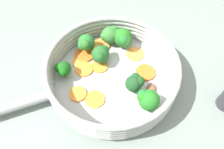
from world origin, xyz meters
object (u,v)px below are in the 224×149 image
at_px(broccoli_floret_2, 148,99).
at_px(carrot_slice_7, 101,56).
at_px(carrot_slice_6, 98,49).
at_px(broccoli_floret_5, 63,69).
at_px(carrot_slice_0, 100,66).
at_px(broccoli_floret_6, 123,38).
at_px(mushroom_piece_0, 151,88).
at_px(broccoli_floret_1, 86,43).
at_px(broccoli_floret_4, 101,54).
at_px(skillet, 112,80).
at_px(carrot_slice_1, 145,72).
at_px(carrot_slice_8, 135,54).
at_px(carrot_slice_10, 101,45).
at_px(carrot_slice_3, 84,55).
at_px(carrot_slice_2, 78,94).
at_px(carrot_slice_9, 95,99).
at_px(broccoli_floret_0, 135,82).
at_px(carrot_slice_4, 84,69).
at_px(broccoli_floret_3, 110,35).
at_px(carrot_slice_5, 79,62).

bearing_deg(broccoli_floret_2, carrot_slice_7, 38.84).
height_order(carrot_slice_6, broccoli_floret_5, broccoli_floret_5).
bearing_deg(carrot_slice_0, broccoli_floret_5, 109.43).
distance_m(broccoli_floret_6, mushroom_piece_0, 0.15).
height_order(broccoli_floret_1, broccoli_floret_4, broccoli_floret_1).
xyz_separation_m(skillet, carrot_slice_1, (0.02, -0.08, 0.01)).
distance_m(broccoli_floret_4, mushroom_piece_0, 0.14).
xyz_separation_m(carrot_slice_1, broccoli_floret_2, (-0.08, 0.00, 0.02)).
bearing_deg(carrot_slice_8, broccoli_floret_6, 49.79).
bearing_deg(carrot_slice_1, broccoli_floret_2, 178.33).
height_order(broccoli_floret_5, broccoli_floret_6, broccoli_floret_6).
bearing_deg(carrot_slice_10, broccoli_floret_2, -146.93).
xyz_separation_m(carrot_slice_3, broccoli_floret_1, (0.01, -0.01, 0.03)).
relative_size(carrot_slice_10, broccoli_floret_2, 0.91).
distance_m(skillet, carrot_slice_2, 0.09).
bearing_deg(carrot_slice_6, broccoli_floret_4, -164.44).
height_order(carrot_slice_0, broccoli_floret_4, broccoli_floret_4).
bearing_deg(carrot_slice_8, carrot_slice_9, 144.59).
height_order(broccoli_floret_0, broccoli_floret_5, broccoli_floret_5).
xyz_separation_m(carrot_slice_1, mushroom_piece_0, (-0.04, -0.01, 0.00)).
relative_size(carrot_slice_6, carrot_slice_7, 0.97).
height_order(carrot_slice_3, mushroom_piece_0, mushroom_piece_0).
height_order(skillet, carrot_slice_4, carrot_slice_4).
xyz_separation_m(carrot_slice_2, broccoli_floret_4, (0.09, -0.05, 0.02)).
relative_size(carrot_slice_2, broccoli_floret_1, 0.75).
bearing_deg(broccoli_floret_4, carrot_slice_10, 3.95).
bearing_deg(carrot_slice_0, broccoli_floret_2, -132.95).
xyz_separation_m(carrot_slice_0, broccoli_floret_5, (-0.03, 0.08, 0.02)).
bearing_deg(carrot_slice_10, broccoli_floret_3, -62.66).
relative_size(carrot_slice_5, carrot_slice_8, 0.72).
bearing_deg(carrot_slice_10, broccoli_floret_6, -87.49).
relative_size(carrot_slice_7, broccoli_floret_6, 0.65).
relative_size(carrot_slice_5, broccoli_floret_0, 0.77).
xyz_separation_m(carrot_slice_4, carrot_slice_7, (0.04, -0.04, 0.00)).
xyz_separation_m(carrot_slice_10, broccoli_floret_6, (0.00, -0.05, 0.03)).
bearing_deg(broccoli_floret_3, carrot_slice_1, -137.47).
relative_size(carrot_slice_0, carrot_slice_10, 0.89).
height_order(carrot_slice_1, broccoli_floret_5, broccoli_floret_5).
xyz_separation_m(carrot_slice_0, carrot_slice_7, (0.03, -0.00, 0.00)).
relative_size(skillet, broccoli_floret_5, 6.57).
distance_m(carrot_slice_1, carrot_slice_2, 0.16).
relative_size(carrot_slice_9, broccoli_floret_5, 1.02).
bearing_deg(carrot_slice_8, broccoli_floret_5, 112.44).
height_order(carrot_slice_7, carrot_slice_8, carrot_slice_7).
height_order(carrot_slice_3, broccoli_floret_5, broccoli_floret_5).
bearing_deg(carrot_slice_0, carrot_slice_3, 50.20).
relative_size(carrot_slice_7, broccoli_floret_4, 0.70).
height_order(carrot_slice_8, broccoli_floret_6, broccoli_floret_6).
height_order(carrot_slice_5, carrot_slice_8, carrot_slice_5).
bearing_deg(carrot_slice_10, carrot_slice_3, 127.88).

